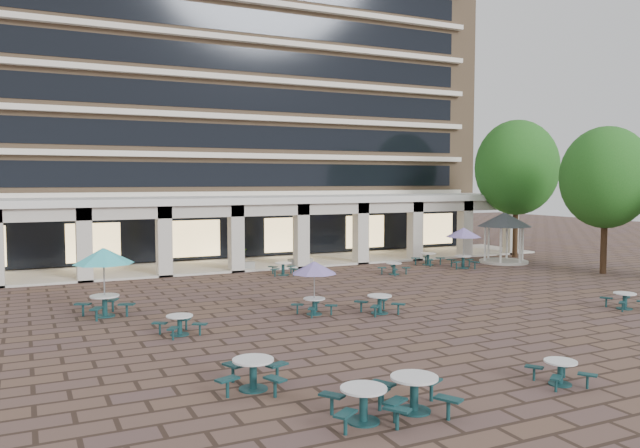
# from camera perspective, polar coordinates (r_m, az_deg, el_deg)

# --- Properties ---
(ground) EXTENTS (120.00, 120.00, 0.00)m
(ground) POSITION_cam_1_polar(r_m,az_deg,el_deg) (27.07, 4.83, -7.55)
(ground) COLOR brown
(ground) RESTS_ON ground
(apartment_building) EXTENTS (40.00, 15.50, 25.20)m
(apartment_building) POSITION_cam_1_polar(r_m,az_deg,el_deg) (50.69, -10.10, 12.09)
(apartment_building) COLOR #8F6F50
(apartment_building) RESTS_ON ground
(retail_arcade) EXTENTS (42.00, 6.60, 4.40)m
(retail_arcade) POSITION_cam_1_polar(r_m,az_deg,el_deg) (40.08, -5.88, 0.52)
(retail_arcade) COLOR white
(retail_arcade) RESTS_ON ground
(picnic_table_0) EXTENTS (2.03, 2.03, 0.80)m
(picnic_table_0) POSITION_cam_1_polar(r_m,az_deg,el_deg) (14.53, 4.00, -15.87)
(picnic_table_0) COLOR #153E3F
(picnic_table_0) RESTS_ON ground
(picnic_table_1) EXTENTS (2.25, 2.25, 0.85)m
(picnic_table_1) POSITION_cam_1_polar(r_m,az_deg,el_deg) (15.26, 8.61, -14.81)
(picnic_table_1) COLOR #153E3F
(picnic_table_1) RESTS_ON ground
(picnic_table_2) EXTENTS (1.62, 1.62, 0.65)m
(picnic_table_2) POSITION_cam_1_polar(r_m,az_deg,el_deg) (18.13, 21.12, -12.37)
(picnic_table_2) COLOR #153E3F
(picnic_table_2) RESTS_ON ground
(picnic_table_4) EXTENTS (2.37, 2.37, 2.74)m
(picnic_table_4) POSITION_cam_1_polar(r_m,az_deg,el_deg) (26.18, -19.17, -3.00)
(picnic_table_4) COLOR #153E3F
(picnic_table_4) RESTS_ON ground
(picnic_table_5) EXTENTS (2.23, 2.23, 0.81)m
(picnic_table_5) POSITION_cam_1_polar(r_m,az_deg,el_deg) (16.66, -6.13, -13.24)
(picnic_table_5) COLOR #153E3F
(picnic_table_5) RESTS_ON ground
(picnic_table_6) EXTENTS (1.87, 1.87, 2.15)m
(picnic_table_6) POSITION_cam_1_polar(r_m,az_deg,el_deg) (25.16, -0.53, -4.19)
(picnic_table_6) COLOR #153E3F
(picnic_table_6) RESTS_ON ground
(picnic_table_7) EXTENTS (1.75, 1.75, 0.69)m
(picnic_table_7) POSITION_cam_1_polar(r_m,az_deg,el_deg) (29.41, 26.09, -6.21)
(picnic_table_7) COLOR #153E3F
(picnic_table_7) RESTS_ON ground
(picnic_table_8) EXTENTS (1.81, 1.81, 0.70)m
(picnic_table_8) POSITION_cam_1_polar(r_m,az_deg,el_deg) (22.66, -12.71, -8.84)
(picnic_table_8) COLOR #153E3F
(picnic_table_8) RESTS_ON ground
(picnic_table_9) EXTENTS (1.70, 1.70, 0.75)m
(picnic_table_9) POSITION_cam_1_polar(r_m,az_deg,el_deg) (25.71, 5.47, -7.16)
(picnic_table_9) COLOR #153E3F
(picnic_table_9) RESTS_ON ground
(picnic_table_10) EXTENTS (1.79, 1.79, 0.67)m
(picnic_table_10) POSITION_cam_1_polar(r_m,az_deg,el_deg) (36.28, 6.78, -3.97)
(picnic_table_10) COLOR #153E3F
(picnic_table_10) RESTS_ON ground
(picnic_table_11) EXTENTS (2.16, 2.16, 2.50)m
(picnic_table_11) POSITION_cam_1_polar(r_m,az_deg,el_deg) (39.43, 12.99, -0.90)
(picnic_table_11) COLOR #153E3F
(picnic_table_11) RESTS_ON ground
(picnic_table_12) EXTENTS (1.89, 1.89, 0.73)m
(picnic_table_12) POSITION_cam_1_polar(r_m,az_deg,el_deg) (35.83, -3.40, -4.00)
(picnic_table_12) COLOR #153E3F
(picnic_table_12) RESTS_ON ground
(picnic_table_13) EXTENTS (2.08, 2.08, 0.77)m
(picnic_table_13) POSITION_cam_1_polar(r_m,az_deg,el_deg) (40.64, 9.84, -3.06)
(picnic_table_13) COLOR #153E3F
(picnic_table_13) RESTS_ON ground
(gazebo) EXTENTS (3.53, 3.53, 3.29)m
(gazebo) POSITION_cam_1_polar(r_m,az_deg,el_deg) (42.65, 16.49, -0.12)
(gazebo) COLOR beige
(gazebo) RESTS_ON ground
(tree_east_a) EXTENTS (5.13, 5.13, 8.54)m
(tree_east_a) POSITION_cam_1_polar(r_m,az_deg,el_deg) (39.64, 24.68, 3.88)
(tree_east_a) COLOR #392516
(tree_east_a) RESTS_ON ground
(tree_east_c) EXTENTS (5.80, 5.80, 9.66)m
(tree_east_c) POSITION_cam_1_polar(r_m,az_deg,el_deg) (46.07, 17.54, 4.94)
(tree_east_c) COLOR #392516
(tree_east_c) RESTS_ON ground
(planter_left) EXTENTS (1.50, 0.82, 1.32)m
(planter_left) POSITION_cam_1_polar(r_m,az_deg,el_deg) (38.00, -7.18, -3.38)
(planter_left) COLOR gray
(planter_left) RESTS_ON ground
(planter_right) EXTENTS (1.50, 0.63, 1.28)m
(planter_right) POSITION_cam_1_polar(r_m,az_deg,el_deg) (39.38, -1.81, -3.14)
(planter_right) COLOR gray
(planter_right) RESTS_ON ground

